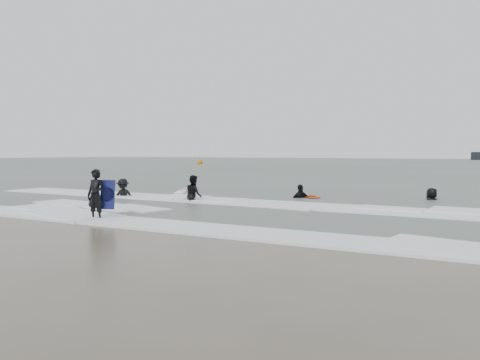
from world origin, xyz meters
The scene contains 10 objects.
ground centered at (0.00, 0.00, 0.00)m, with size 320.00×320.00×0.00m, color brown.
sea centered at (0.00, 80.00, 0.06)m, with size 320.00×320.00×0.00m, color #47544C.
surfer_centre centered at (-2.19, -0.72, 0.00)m, with size 0.62×0.41×1.71m, color black.
surfer_wading centered at (-2.69, 5.57, 0.00)m, with size 0.86×0.67×1.77m, color black.
surfer_breaker centered at (-6.87, 5.54, 0.00)m, with size 1.16×0.67×1.79m, color black.
surfer_right_near centered at (0.95, 9.30, 0.00)m, with size 1.08×0.45×1.85m, color black.
surfer_right_far centered at (6.60, 11.29, 0.00)m, with size 0.86×0.56×1.75m, color black.
surf_foam centered at (0.00, 3.70, 0.04)m, with size 30.03×9.06×0.09m.
bodyboards centered at (-1.17, 4.90, 0.50)m, with size 5.48×10.60×1.25m.
buoy centered at (-39.30, 60.53, 0.42)m, with size 1.00×1.00×1.65m.
Camera 1 is at (9.24, -11.67, 2.23)m, focal length 35.00 mm.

